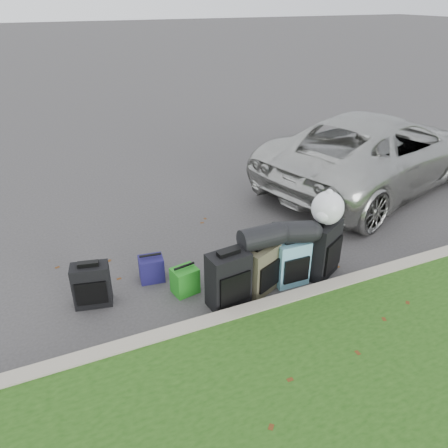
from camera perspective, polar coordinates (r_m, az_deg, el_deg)
name	(u,v)px	position (r m, az deg, el deg)	size (l,w,h in m)	color
ground	(237,266)	(5.77, 1.73, -5.50)	(120.00, 120.00, 0.00)	#383535
curb	(276,305)	(5.01, 6.77, -10.50)	(120.00, 0.18, 0.15)	#9E937F
suv	(377,151)	(8.42, 19.33, 9.04)	(2.22, 4.81, 1.34)	#B7B7B2
suitcase_small_black	(92,285)	(5.19, -16.90, -7.63)	(0.41, 0.23, 0.52)	black
suitcase_large_black_left	(228,280)	(4.93, 0.57, -7.27)	(0.46, 0.28, 0.67)	black
suitcase_olive	(260,269)	(5.18, 4.71, -5.88)	(0.44, 0.27, 0.60)	#413D2A
suitcase_teal	(291,263)	(5.36, 8.77, -5.00)	(0.41, 0.24, 0.58)	#5992AE
suitcase_large_black_right	(322,249)	(5.56, 12.64, -3.17)	(0.49, 0.29, 0.73)	black
tote_green	(185,281)	(5.23, -5.13, -7.37)	(0.29, 0.23, 0.33)	#21831D
tote_navy	(151,269)	(5.50, -9.45, -5.79)	(0.30, 0.23, 0.32)	#1A164E
duffel_left	(261,237)	(4.95, 4.85, -1.75)	(0.27, 0.27, 0.49)	black
duffel_right	(293,232)	(5.15, 8.99, -1.07)	(0.26, 0.26, 0.47)	black
trash_bag	(328,208)	(5.30, 13.38, 2.05)	(0.39, 0.39, 0.39)	white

